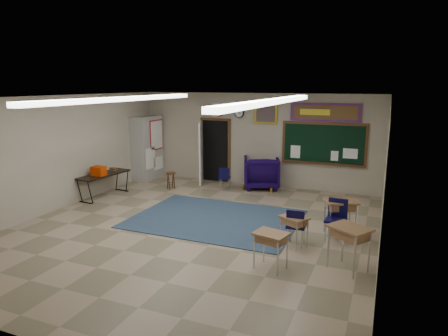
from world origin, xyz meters
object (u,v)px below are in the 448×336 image
at_px(wingback_armchair, 261,172).
at_px(student_desk_front_right, 340,216).
at_px(wooden_stool, 171,180).
at_px(student_desk_front_left, 294,230).
at_px(folding_table, 104,184).

xyz_separation_m(wingback_armchair, student_desk_front_right, (2.83, -3.28, -0.06)).
bearing_deg(student_desk_front_right, wooden_stool, 134.71).
height_order(wingback_armchair, student_desk_front_left, wingback_armchair).
relative_size(student_desk_front_left, wooden_stool, 1.25).
bearing_deg(wooden_stool, folding_table, -131.87).
bearing_deg(folding_table, student_desk_front_right, 1.36).
bearing_deg(folding_table, wooden_stool, 53.85).
bearing_deg(student_desk_front_left, student_desk_front_right, 81.14).
bearing_deg(wingback_armchair, folding_table, 14.69).
bearing_deg(student_desk_front_left, folding_table, -164.61).
xyz_separation_m(wingback_armchair, wooden_stool, (-2.62, -1.23, -0.23)).
bearing_deg(wooden_stool, student_desk_front_right, -20.67).
xyz_separation_m(student_desk_front_left, wooden_stool, (-4.64, 3.06, -0.08)).
relative_size(student_desk_front_left, folding_table, 0.38).
relative_size(student_desk_front_right, wooden_stool, 1.53).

